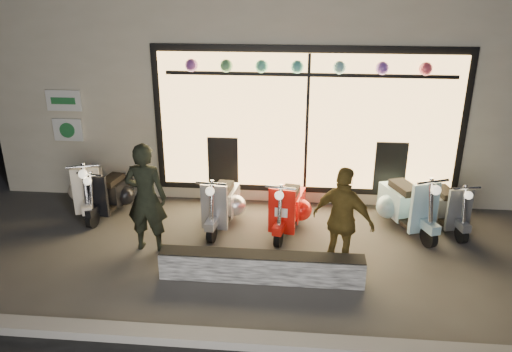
{
  "coord_description": "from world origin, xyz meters",
  "views": [
    {
      "loc": [
        0.7,
        -6.56,
        3.89
      ],
      "look_at": [
        0.03,
        0.6,
        1.05
      ],
      "focal_mm": 35.0,
      "sensor_mm": 36.0,
      "label": 1
    }
  ],
  "objects_px": {
    "scooter_red": "(289,206)",
    "woman": "(343,221)",
    "graffiti_barrier": "(261,267)",
    "man": "(146,198)",
    "scooter_silver": "(223,202)"
  },
  "relations": [
    {
      "from": "man",
      "to": "scooter_silver",
      "type": "bearing_deg",
      "value": -134.02
    },
    {
      "from": "scooter_silver",
      "to": "man",
      "type": "height_order",
      "value": "man"
    },
    {
      "from": "man",
      "to": "scooter_red",
      "type": "bearing_deg",
      "value": -154.85
    },
    {
      "from": "graffiti_barrier",
      "to": "woman",
      "type": "xyz_separation_m",
      "value": [
        1.11,
        0.38,
        0.58
      ]
    },
    {
      "from": "man",
      "to": "woman",
      "type": "relative_size",
      "value": 1.1
    },
    {
      "from": "scooter_silver",
      "to": "scooter_red",
      "type": "bearing_deg",
      "value": 3.32
    },
    {
      "from": "graffiti_barrier",
      "to": "scooter_silver",
      "type": "distance_m",
      "value": 1.86
    },
    {
      "from": "graffiti_barrier",
      "to": "scooter_silver",
      "type": "xyz_separation_m",
      "value": [
        -0.8,
        1.67,
        0.18
      ]
    },
    {
      "from": "man",
      "to": "graffiti_barrier",
      "type": "bearing_deg",
      "value": 160.25
    },
    {
      "from": "graffiti_barrier",
      "to": "man",
      "type": "height_order",
      "value": "man"
    },
    {
      "from": "graffiti_barrier",
      "to": "man",
      "type": "distance_m",
      "value": 2.03
    },
    {
      "from": "scooter_silver",
      "to": "man",
      "type": "xyz_separation_m",
      "value": [
        -0.99,
        -0.97,
        0.47
      ]
    },
    {
      "from": "scooter_red",
      "to": "woman",
      "type": "distance_m",
      "value": 1.52
    },
    {
      "from": "scooter_red",
      "to": "woman",
      "type": "height_order",
      "value": "woman"
    },
    {
      "from": "scooter_red",
      "to": "man",
      "type": "xyz_separation_m",
      "value": [
        -2.11,
        -0.92,
        0.48
      ]
    }
  ]
}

